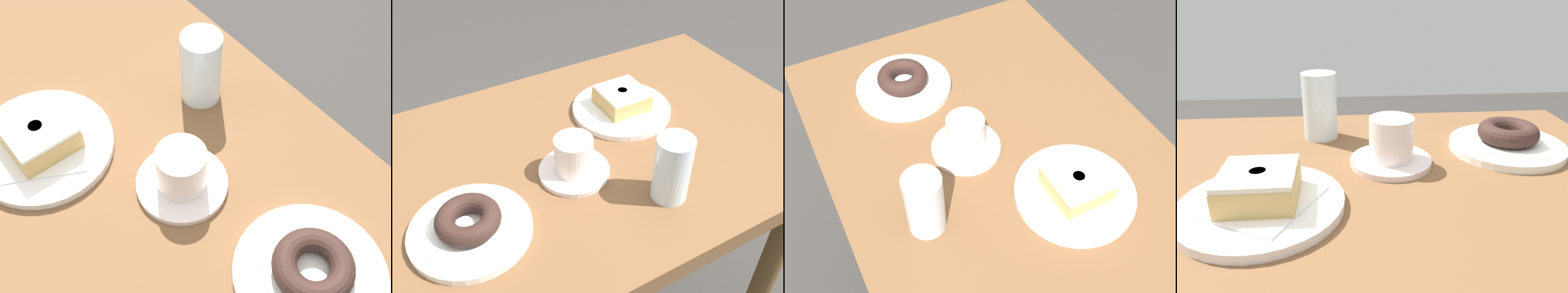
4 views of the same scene
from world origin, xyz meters
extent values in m
cube|color=brown|center=(0.00, 0.00, 0.68)|extent=(0.94, 0.61, 0.04)
cylinder|color=brown|center=(0.42, 0.21, 0.33)|extent=(0.06, 0.06, 0.66)
cylinder|color=white|center=(-0.11, -0.07, 0.71)|extent=(0.21, 0.21, 0.01)
cube|color=white|center=(-0.11, -0.07, 0.71)|extent=(0.17, 0.17, 0.00)
cube|color=tan|center=(-0.11, -0.07, 0.73)|extent=(0.09, 0.09, 0.03)
cube|color=beige|center=(-0.11, -0.07, 0.75)|extent=(0.09, 0.09, 0.01)
cylinder|color=tan|center=(-0.11, -0.07, 0.75)|extent=(0.02, 0.02, 0.00)
cylinder|color=white|center=(0.29, 0.09, 0.71)|extent=(0.20, 0.20, 0.01)
cube|color=white|center=(0.29, 0.09, 0.71)|extent=(0.16, 0.16, 0.00)
torus|color=#331F1B|center=(0.29, 0.09, 0.73)|extent=(0.10, 0.10, 0.03)
cylinder|color=silver|center=(-0.04, 0.18, 0.76)|extent=(0.06, 0.06, 0.12)
cylinder|color=silver|center=(0.07, 0.05, 0.71)|extent=(0.13, 0.13, 0.01)
cylinder|color=silver|center=(0.07, 0.05, 0.74)|extent=(0.07, 0.07, 0.07)
cylinder|color=black|center=(0.07, 0.05, 0.77)|extent=(0.06, 0.06, 0.00)
camera|label=1|loc=(0.40, -0.19, 1.36)|focal=49.23mm
camera|label=2|loc=(0.35, 0.59, 1.27)|focal=41.35mm
camera|label=3|loc=(-0.46, 0.30, 1.40)|focal=44.52mm
camera|label=4|loc=(0.00, -0.49, 0.96)|focal=34.16mm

